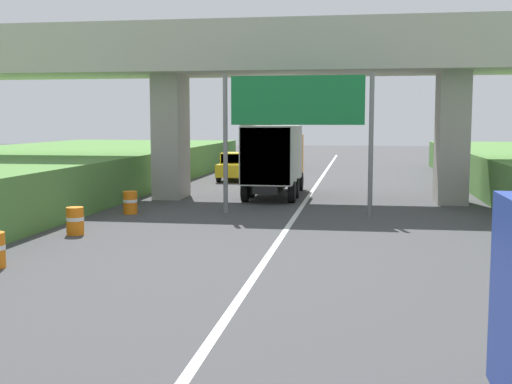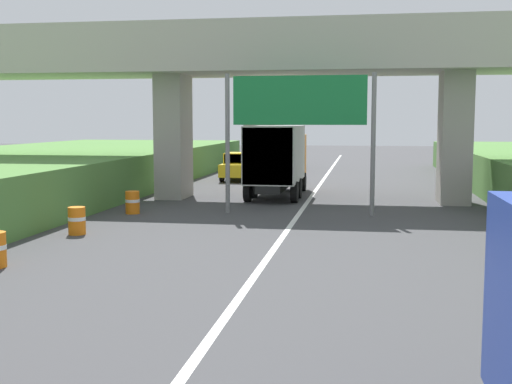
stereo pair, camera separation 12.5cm
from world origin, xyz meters
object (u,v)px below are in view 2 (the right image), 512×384
Objects in this scene: construction_barrel_4 at (133,202)px; truck_green at (267,144)px; truck_orange at (278,157)px; car_yellow at (239,167)px; overhead_highway_sign at (299,110)px; construction_barrel_3 at (77,220)px.

truck_green is at bearing 85.73° from construction_barrel_4.
construction_barrel_4 is (-4.92, -6.82, -1.47)m from truck_orange.
overhead_highway_sign is at bearing -70.18° from car_yellow.
overhead_highway_sign is 6.57m from truck_orange.
truck_green is 8.11× the size of construction_barrel_4.
construction_barrel_3 is at bearing -94.44° from car_yellow.
construction_barrel_3 is 1.00× the size of construction_barrel_4.
truck_orange is 1.00× the size of truck_green.
overhead_highway_sign is 0.81× the size of truck_orange.
overhead_highway_sign is at bearing -78.43° from truck_green.
truck_orange reaches higher than construction_barrel_3.
car_yellow reaches higher than construction_barrel_4.
construction_barrel_3 and construction_barrel_4 have the same top height.
car_yellow is at bearing -92.31° from truck_green.
construction_barrel_4 is at bearing -94.27° from truck_green.
overhead_highway_sign reaches higher than car_yellow.
car_yellow reaches higher than construction_barrel_3.
truck_green is at bearing 101.57° from overhead_highway_sign.
truck_orange is 1.78× the size of car_yellow.
overhead_highway_sign reaches higher than truck_green.
car_yellow is (-5.12, 14.20, -3.24)m from overhead_highway_sign.
truck_green is 9.10m from car_yellow.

